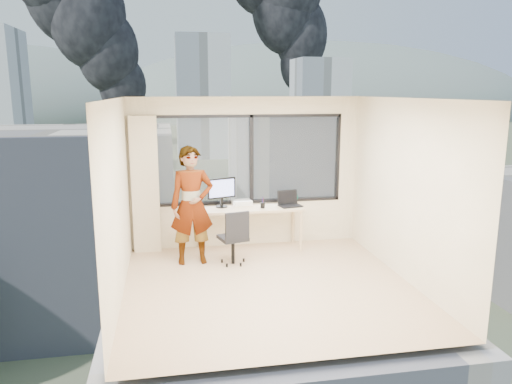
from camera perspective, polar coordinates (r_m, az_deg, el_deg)
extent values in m
cube|color=tan|center=(7.04, 1.49, -10.85)|extent=(4.00, 4.00, 0.01)
cube|color=white|center=(6.51, 1.61, 10.80)|extent=(4.00, 4.00, 0.01)
cube|color=beige|center=(4.78, 6.51, -5.45)|extent=(4.00, 0.01, 2.60)
cube|color=beige|center=(6.55, -15.84, -1.11)|extent=(0.01, 4.00, 2.60)
cube|color=beige|center=(7.33, 17.04, 0.16)|extent=(0.01, 4.00, 2.60)
cube|color=beige|center=(8.40, -12.73, 0.77)|extent=(0.45, 0.14, 2.30)
cube|color=#CEAC8A|center=(8.46, -0.81, -4.25)|extent=(1.80, 0.60, 0.75)
imported|color=#2D2D33|center=(7.76, -7.45, -1.57)|extent=(0.71, 0.49, 1.87)
cube|color=white|center=(8.55, -1.66, -1.22)|extent=(0.35, 0.31, 0.08)
cube|color=black|center=(8.36, 3.41, -1.78)|extent=(0.11, 0.07, 0.01)
cylinder|color=black|center=(8.30, 0.78, -1.56)|extent=(0.10, 0.10, 0.09)
ellipsoid|color=#0B473B|center=(8.71, 4.15, -0.64)|extent=(0.26, 0.17, 0.19)
cube|color=#515B3D|center=(127.47, -9.68, 4.04)|extent=(400.00, 400.00, 0.04)
cube|color=beige|center=(38.41, -21.53, -3.74)|extent=(16.00, 12.00, 14.00)
cube|color=white|center=(47.14, 6.28, 1.02)|extent=(14.00, 13.00, 16.00)
cube|color=silver|center=(126.72, -6.23, 10.90)|extent=(13.00, 13.00, 30.00)
cube|color=silver|center=(153.57, 7.33, 10.26)|extent=(15.00, 15.00, 26.00)
ellipsoid|color=slate|center=(342.15, 6.97, 8.85)|extent=(300.00, 220.00, 96.00)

